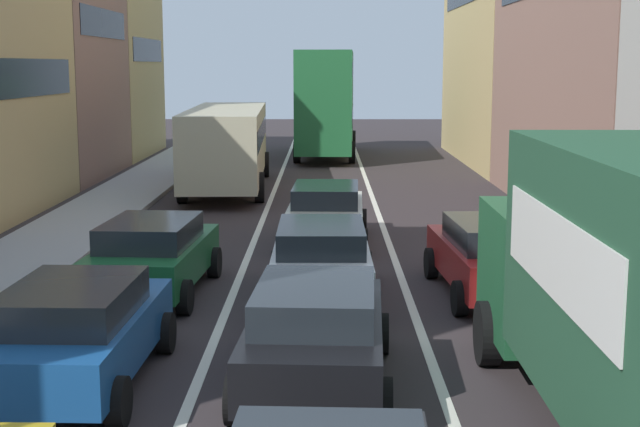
% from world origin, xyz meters
% --- Properties ---
extents(sidewalk_left, '(2.60, 64.00, 0.14)m').
position_xyz_m(sidewalk_left, '(-6.70, 20.00, 0.07)').
color(sidewalk_left, '#9E9E9E').
rests_on(sidewalk_left, ground).
extents(lane_stripe_left, '(0.16, 60.00, 0.01)m').
position_xyz_m(lane_stripe_left, '(-1.70, 20.00, 0.01)').
color(lane_stripe_left, silver).
rests_on(lane_stripe_left, ground).
extents(lane_stripe_right, '(0.16, 60.00, 0.01)m').
position_xyz_m(lane_stripe_right, '(1.70, 20.00, 0.01)').
color(lane_stripe_right, silver).
rests_on(lane_stripe_right, ground).
extents(sedan_centre_lane_second, '(2.24, 4.39, 1.49)m').
position_xyz_m(sedan_centre_lane_second, '(-0.03, 6.86, 0.80)').
color(sedan_centre_lane_second, black).
rests_on(sedan_centre_lane_second, ground).
extents(wagon_left_lane_second, '(2.16, 4.35, 1.49)m').
position_xyz_m(wagon_left_lane_second, '(-3.34, 6.86, 0.80)').
color(wagon_left_lane_second, '#194C8C').
rests_on(wagon_left_lane_second, ground).
extents(hatchback_centre_lane_third, '(2.07, 4.30, 1.49)m').
position_xyz_m(hatchback_centre_lane_third, '(0.03, 11.58, 0.80)').
color(hatchback_centre_lane_third, silver).
rests_on(hatchback_centre_lane_third, ground).
extents(sedan_left_lane_third, '(2.28, 4.40, 1.49)m').
position_xyz_m(sedan_left_lane_third, '(-3.24, 12.00, 0.80)').
color(sedan_left_lane_third, '#19592D').
rests_on(sedan_left_lane_third, ground).
extents(coupe_centre_lane_fourth, '(2.18, 4.36, 1.49)m').
position_xyz_m(coupe_centre_lane_fourth, '(0.13, 17.18, 0.80)').
color(coupe_centre_lane_fourth, beige).
rests_on(coupe_centre_lane_fourth, ground).
extents(sedan_right_lane_behind_truck, '(2.27, 4.40, 1.49)m').
position_xyz_m(sedan_right_lane_behind_truck, '(3.33, 11.95, 0.80)').
color(sedan_right_lane_behind_truck, '#A51E1E').
rests_on(sedan_right_lane_behind_truck, ground).
extents(bus_mid_queue_primary, '(3.10, 10.59, 2.90)m').
position_xyz_m(bus_mid_queue_primary, '(-3.39, 27.09, 1.76)').
color(bus_mid_queue_primary, '#BFB793').
rests_on(bus_mid_queue_primary, ground).
extents(bus_far_queue_secondary, '(3.08, 10.58, 5.06)m').
position_xyz_m(bus_far_queue_secondary, '(0.19, 39.12, 2.83)').
color(bus_far_queue_secondary, '#1E6033').
rests_on(bus_far_queue_secondary, ground).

